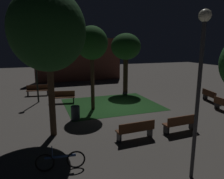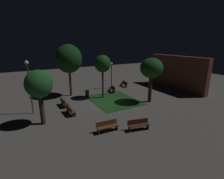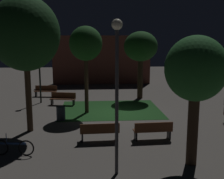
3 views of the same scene
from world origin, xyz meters
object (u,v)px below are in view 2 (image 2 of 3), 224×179
Objects in this scene: bench_back_row at (112,89)px; bench_front_left at (138,124)px; tree_right_canopy at (39,85)px; tree_near_wall at (103,64)px; tree_left_canopy at (69,59)px; lamp_post_plaza_east at (29,79)px; bench_near_trees at (124,84)px; trash_bin at (87,93)px; bench_path_side at (70,110)px; bicycle at (47,97)px; tree_lawn_side at (151,69)px; bench_lawn_edge at (107,126)px; bench_corner at (64,102)px; lamp_post_path_center at (111,71)px.

bench_back_row is 11.17m from bench_front_left.
tree_near_wall is at bearing 117.30° from tree_right_canopy.
lamp_post_plaza_east is at bearing -51.30° from tree_left_canopy.
bench_near_trees is 2.27× the size of trash_bin.
bench_path_side is 6.16m from bicycle.
trash_bin is at bearing 52.14° from tree_left_canopy.
bench_near_trees is 0.35× the size of tree_lawn_side.
tree_left_canopy is 3.93× the size of bicycle.
bicycle reaches higher than bench_path_side.
lamp_post_plaza_east reaches higher than tree_lawn_side.
bench_lawn_edge is 9.44m from tree_near_wall.
tree_lawn_side is 12.00m from tree_right_canopy.
bench_back_row is 11.49m from lamp_post_plaza_east.
bench_front_left is 0.39× the size of tree_right_canopy.
lamp_post_plaza_east is (-6.74, -4.89, 3.03)m from bench_lawn_edge.
bench_lawn_edge is (4.74, 1.68, 0.00)m from bench_path_side.
tree_right_canopy is at bearing -131.89° from bench_lawn_edge.
bench_corner is 0.99× the size of bench_lawn_edge.
tree_near_wall is at bearing 49.93° from tree_left_canopy.
bench_path_side is 10.85m from lamp_post_path_center.
lamp_post_path_center is at bearing 116.21° from bench_corner.
tree_near_wall is (-3.14, 5.17, 3.84)m from bench_path_side.
trash_bin is at bearing 111.12° from lamp_post_plaza_east.
bench_near_trees is at bearing 111.00° from bench_corner.
tree_left_canopy reaches higher than tree_lawn_side.
bench_corner is at bearing 20.78° from bicycle.
bench_front_left is 0.28× the size of tree_left_canopy.
lamp_post_path_center is (-11.31, 6.64, 2.30)m from bench_lawn_edge.
tree_left_canopy reaches higher than bench_lawn_edge.
bench_corner is at bearing -72.36° from bench_back_row.
bench_path_side is 2.24× the size of trash_bin.
bench_path_side is 10.06m from tree_lawn_side.
tree_lawn_side is 8.85m from trash_bin.
tree_near_wall is at bearing -134.80° from tree_lawn_side.
bench_corner is 0.33× the size of tree_near_wall.
bench_path_side is 7.17m from tree_near_wall.
bicycle is at bearing -97.41° from bench_back_row.
bench_lawn_edge is 11.17m from bicycle.
tree_right_canopy is at bearing -32.65° from tree_left_canopy.
bench_near_trees is at bearing 89.90° from lamp_post_path_center.
bench_front_left is 11.02m from lamp_post_plaza_east.
bench_back_row is 1.01× the size of bench_near_trees.
lamp_post_path_center is at bearing 93.33° from bicycle.
bench_lawn_edge is 6.53m from tree_right_canopy.
bench_back_row is 4.80m from tree_near_wall.
tree_left_canopy is 1.23× the size of tree_near_wall.
tree_near_wall is at bearing 156.09° from bench_lawn_edge.
trash_bin is at bearing 120.94° from bench_corner.
tree_near_wall reaches higher than tree_right_canopy.
trash_bin is (1.38, 1.78, -4.47)m from tree_left_canopy.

